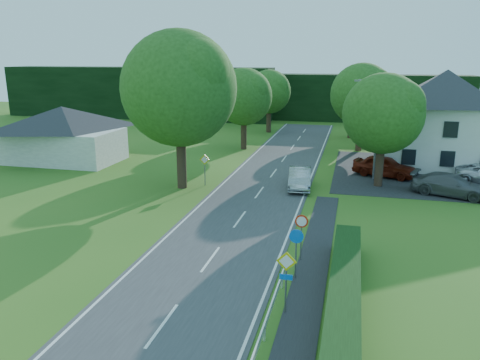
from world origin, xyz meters
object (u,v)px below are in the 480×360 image
(parked_car_silver_a, at_px, (411,165))
(parked_car_grey, at_px, (451,185))
(moving_car, at_px, (300,178))
(parked_car_red, at_px, (384,166))
(parasol, at_px, (422,158))
(motorcycle, at_px, (294,170))
(streetlight, at_px, (375,125))

(parked_car_silver_a, distance_m, parked_car_grey, 6.72)
(moving_car, xyz_separation_m, parked_car_red, (6.38, 5.22, 0.10))
(parked_car_grey, xyz_separation_m, parasol, (-0.97, 8.50, 0.16))
(moving_car, height_order, parked_car_grey, parked_car_grey)
(moving_car, distance_m, parasol, 13.31)
(moving_car, xyz_separation_m, motorcycle, (-0.90, 3.63, -0.32))
(parked_car_red, xyz_separation_m, parked_car_grey, (4.33, -4.64, -0.09))
(parked_car_silver_a, height_order, parasol, parasol)
(moving_car, bearing_deg, parked_car_grey, -2.89)
(moving_car, relative_size, parked_car_red, 0.92)
(moving_car, bearing_deg, parked_car_silver_a, 32.93)
(parked_car_red, bearing_deg, streetlight, 157.68)
(moving_car, distance_m, parked_car_red, 8.24)
(motorcycle, relative_size, parked_car_silver_a, 0.43)
(parked_car_red, bearing_deg, parked_car_silver_a, -32.75)
(parked_car_red, distance_m, parasol, 5.12)
(parked_car_red, height_order, parked_car_silver_a, parked_car_red)
(motorcycle, distance_m, parasol, 11.96)
(parked_car_red, relative_size, parked_car_silver_a, 1.27)
(parked_car_red, bearing_deg, parasol, -21.62)
(parasol, bearing_deg, moving_car, -137.00)
(parked_car_silver_a, xyz_separation_m, parked_car_grey, (2.07, -6.40, 0.12))
(moving_car, bearing_deg, streetlight, 31.27)
(parked_car_grey, bearing_deg, streetlight, 76.77)
(parked_car_red, xyz_separation_m, parked_car_silver_a, (2.26, 1.76, -0.20))
(streetlight, bearing_deg, parked_car_grey, -33.21)
(motorcycle, relative_size, parked_car_red, 0.34)
(parked_car_silver_a, bearing_deg, parked_car_grey, -160.55)
(streetlight, height_order, moving_car, streetlight)
(streetlight, relative_size, motorcycle, 4.70)
(moving_car, distance_m, parked_car_grey, 10.72)
(parked_car_grey, relative_size, parasol, 2.56)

